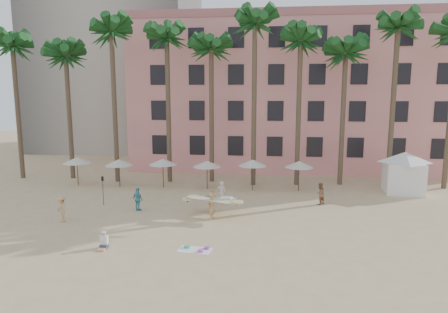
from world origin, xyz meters
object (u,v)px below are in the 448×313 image
Objects in this scene: pink_hotel at (292,96)px; carrier_white at (213,201)px; carrier_yellow at (212,204)px; cabana at (404,169)px.

carrier_white is at bearing -107.67° from pink_hotel.
pink_hotel is 12.11× the size of carrier_white.
carrier_yellow is (-6.39, -21.83, -6.96)m from pink_hotel.
cabana is 1.72× the size of carrier_white.
cabana is at bearing -55.79° from pink_hotel.
carrier_yellow is at bearing -106.31° from pink_hotel.
pink_hotel reaches higher than cabana.
pink_hotel is at bearing 72.33° from carrier_white.
carrier_white is (-15.37, -7.56, -1.20)m from cabana.
pink_hotel is 9.86× the size of carrier_yellow.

